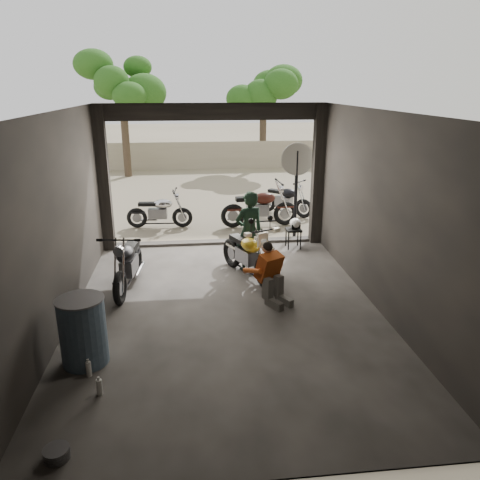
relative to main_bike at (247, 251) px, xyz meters
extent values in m
plane|color=#7A6D56|center=(-0.53, -1.44, -0.55)|extent=(80.00, 80.00, 0.00)
cube|color=#2D2B28|center=(-0.53, -1.44, -0.54)|extent=(5.00, 7.00, 0.02)
plane|color=black|center=(-0.53, -1.44, 2.65)|extent=(7.00, 7.00, 0.00)
cube|color=black|center=(-0.53, -4.94, 1.05)|extent=(5.00, 0.02, 3.20)
cube|color=black|center=(-3.03, -1.44, 1.05)|extent=(0.02, 7.00, 3.20)
cube|color=black|center=(1.97, -1.44, 1.05)|extent=(0.02, 7.00, 3.20)
cube|color=black|center=(-2.91, 1.94, 1.05)|extent=(0.24, 0.24, 3.20)
cube|color=black|center=(1.85, 1.94, 1.05)|extent=(0.24, 0.24, 3.20)
cube|color=black|center=(-0.53, 1.98, 2.47)|extent=(5.00, 0.16, 0.36)
cube|color=#2D2B28|center=(-0.53, 2.06, -0.51)|extent=(5.00, 0.25, 0.08)
cube|color=gray|center=(-0.53, 12.56, 0.05)|extent=(18.00, 0.30, 1.20)
cylinder|color=#382B1E|center=(-3.53, 11.06, 1.24)|extent=(0.30, 0.30, 3.58)
ellipsoid|color=#1E4C14|center=(-3.53, 11.06, 3.48)|extent=(2.20, 2.20, 3.14)
cylinder|color=#382B1E|center=(2.27, 12.56, 1.05)|extent=(0.30, 0.30, 3.20)
ellipsoid|color=#1E4C14|center=(2.27, 12.56, 3.05)|extent=(2.20, 2.20, 2.80)
imported|color=black|center=(0.08, 0.38, 0.26)|extent=(0.69, 0.56, 1.62)
cube|color=black|center=(1.25, 1.56, -0.10)|extent=(0.33, 0.33, 0.04)
cylinder|color=black|center=(1.11, 1.42, -0.33)|extent=(0.03, 0.03, 0.44)
cylinder|color=black|center=(1.39, 1.42, -0.33)|extent=(0.03, 0.03, 0.44)
cylinder|color=black|center=(1.11, 1.70, -0.33)|extent=(0.03, 0.03, 0.44)
cylinder|color=black|center=(1.39, 1.70, -0.33)|extent=(0.03, 0.03, 0.44)
ellipsoid|color=silver|center=(1.29, 1.59, 0.04)|extent=(0.26, 0.27, 0.24)
cylinder|color=#384C5F|center=(-2.53, -2.70, -0.08)|extent=(0.62, 0.62, 0.94)
cylinder|color=black|center=(1.46, 2.38, 0.51)|extent=(0.08, 0.08, 2.11)
cylinder|color=beige|center=(1.46, 2.36, 1.37)|extent=(0.77, 0.03, 0.77)
camera|label=1|loc=(-1.07, -8.35, 3.01)|focal=35.00mm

